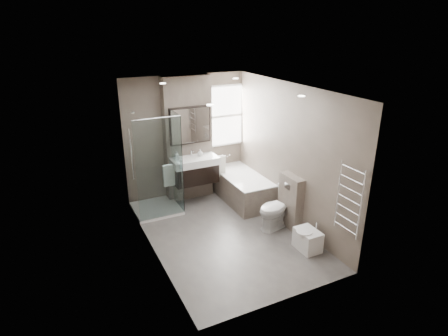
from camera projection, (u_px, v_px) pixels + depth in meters
room at (225, 167)px, 6.27m from camera, size 2.70×3.90×2.70m
vanity_pier at (188, 139)px, 7.76m from camera, size 1.00×0.25×2.60m
vanity at (195, 170)px, 7.67m from camera, size 0.95×0.47×0.66m
mirror_cabinet at (190, 125)px, 7.50m from camera, size 0.86×0.08×0.76m
towel_left at (169, 175)px, 7.43m from camera, size 0.24×0.06×0.44m
towel_right at (220, 167)px, 7.89m from camera, size 0.24×0.06×0.44m
shower_enclosure at (161, 189)px, 7.39m from camera, size 0.90×0.90×2.00m
bathtub at (242, 186)px, 7.93m from camera, size 0.75×1.60×0.57m
window at (225, 116)px, 8.08m from camera, size 0.98×0.06×1.33m
toilet at (277, 208)px, 6.84m from camera, size 0.84×0.60×0.78m
cistern_box at (291, 201)px, 6.84m from camera, size 0.19×0.55×1.00m
bidet at (307, 239)px, 6.22m from camera, size 0.39×0.44×0.46m
towel_radiator at (349, 200)px, 5.50m from camera, size 0.03×0.49×1.10m
soap_bottle_a at (177, 156)px, 7.45m from camera, size 0.07×0.08×0.17m
soap_bottle_b at (200, 153)px, 7.64m from camera, size 0.12×0.12×0.15m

